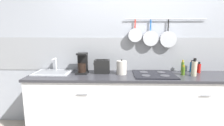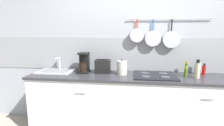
{
  "view_description": "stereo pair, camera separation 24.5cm",
  "coord_description": "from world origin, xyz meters",
  "px_view_note": "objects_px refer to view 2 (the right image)",
  "views": [
    {
      "loc": [
        -0.34,
        -2.41,
        1.5
      ],
      "look_at": [
        -0.41,
        0.0,
        1.06
      ],
      "focal_mm": 28.0,
      "sensor_mm": 36.0,
      "label": 1
    },
    {
      "loc": [
        -0.1,
        -2.39,
        1.5
      ],
      "look_at": [
        -0.41,
        0.0,
        1.06
      ],
      "focal_mm": 28.0,
      "sensor_mm": 36.0,
      "label": 2
    }
  ],
  "objects_px": {
    "toaster": "(103,66)",
    "bottle_dish_soap": "(197,68)",
    "kettle": "(122,68)",
    "coffee_maker": "(84,64)",
    "bottle_vinegar": "(204,70)",
    "bottle_cooking_wine": "(197,70)",
    "bottle_hot_sauce": "(186,68)",
    "bottle_olive_oil": "(186,72)"
  },
  "relations": [
    {
      "from": "coffee_maker",
      "to": "bottle_cooking_wine",
      "type": "xyz_separation_m",
      "value": [
        1.58,
        -0.14,
        -0.02
      ]
    },
    {
      "from": "bottle_cooking_wine",
      "to": "bottle_dish_soap",
      "type": "height_order",
      "value": "bottle_cooking_wine"
    },
    {
      "from": "toaster",
      "to": "bottle_cooking_wine",
      "type": "relative_size",
      "value": 0.97
    },
    {
      "from": "toaster",
      "to": "bottle_cooking_wine",
      "type": "xyz_separation_m",
      "value": [
        1.28,
        -0.13,
        0.01
      ]
    },
    {
      "from": "coffee_maker",
      "to": "toaster",
      "type": "relative_size",
      "value": 1.24
    },
    {
      "from": "bottle_hot_sauce",
      "to": "bottle_vinegar",
      "type": "relative_size",
      "value": 1.13
    },
    {
      "from": "toaster",
      "to": "bottle_dish_soap",
      "type": "bearing_deg",
      "value": 5.23
    },
    {
      "from": "bottle_vinegar",
      "to": "coffee_maker",
      "type": "bearing_deg",
      "value": -178.27
    },
    {
      "from": "toaster",
      "to": "kettle",
      "type": "xyz_separation_m",
      "value": [
        0.29,
        -0.05,
        -0.0
      ]
    },
    {
      "from": "bottle_cooking_wine",
      "to": "bottle_dish_soap",
      "type": "distance_m",
      "value": 0.27
    },
    {
      "from": "coffee_maker",
      "to": "bottle_hot_sauce",
      "type": "height_order",
      "value": "coffee_maker"
    },
    {
      "from": "toaster",
      "to": "bottle_olive_oil",
      "type": "distance_m",
      "value": 1.16
    },
    {
      "from": "bottle_hot_sauce",
      "to": "bottle_cooking_wine",
      "type": "bearing_deg",
      "value": -73.61
    },
    {
      "from": "bottle_olive_oil",
      "to": "bottle_vinegar",
      "type": "distance_m",
      "value": 0.31
    },
    {
      "from": "bottle_hot_sauce",
      "to": "bottle_vinegar",
      "type": "distance_m",
      "value": 0.23
    },
    {
      "from": "toaster",
      "to": "bottle_hot_sauce",
      "type": "xyz_separation_m",
      "value": [
        1.21,
        0.11,
        -0.02
      ]
    },
    {
      "from": "toaster",
      "to": "bottle_cooking_wine",
      "type": "height_order",
      "value": "bottle_cooking_wine"
    },
    {
      "from": "bottle_hot_sauce",
      "to": "kettle",
      "type": "bearing_deg",
      "value": -170.16
    },
    {
      "from": "kettle",
      "to": "bottle_vinegar",
      "type": "relative_size",
      "value": 1.33
    },
    {
      "from": "coffee_maker",
      "to": "kettle",
      "type": "distance_m",
      "value": 0.58
    },
    {
      "from": "kettle",
      "to": "toaster",
      "type": "bearing_deg",
      "value": 169.26
    },
    {
      "from": "toaster",
      "to": "kettle",
      "type": "relative_size",
      "value": 1.1
    },
    {
      "from": "coffee_maker",
      "to": "bottle_dish_soap",
      "type": "xyz_separation_m",
      "value": [
        1.66,
        0.12,
        -0.05
      ]
    },
    {
      "from": "bottle_olive_oil",
      "to": "bottle_dish_soap",
      "type": "height_order",
      "value": "bottle_dish_soap"
    },
    {
      "from": "kettle",
      "to": "bottle_olive_oil",
      "type": "height_order",
      "value": "kettle"
    },
    {
      "from": "bottle_hot_sauce",
      "to": "bottle_cooking_wine",
      "type": "relative_size",
      "value": 0.75
    },
    {
      "from": "coffee_maker",
      "to": "toaster",
      "type": "bearing_deg",
      "value": -1.24
    },
    {
      "from": "kettle",
      "to": "bottle_vinegar",
      "type": "height_order",
      "value": "kettle"
    },
    {
      "from": "coffee_maker",
      "to": "bottle_vinegar",
      "type": "height_order",
      "value": "coffee_maker"
    },
    {
      "from": "coffee_maker",
      "to": "kettle",
      "type": "xyz_separation_m",
      "value": [
        0.58,
        -0.06,
        -0.03
      ]
    },
    {
      "from": "bottle_olive_oil",
      "to": "bottle_dish_soap",
      "type": "distance_m",
      "value": 0.29
    },
    {
      "from": "toaster",
      "to": "bottle_vinegar",
      "type": "bearing_deg",
      "value": 2.33
    },
    {
      "from": "toaster",
      "to": "bottle_dish_soap",
      "type": "height_order",
      "value": "toaster"
    },
    {
      "from": "bottle_dish_soap",
      "to": "kettle",
      "type": "bearing_deg",
      "value": -170.58
    },
    {
      "from": "bottle_cooking_wine",
      "to": "toaster",
      "type": "bearing_deg",
      "value": 174.2
    },
    {
      "from": "bottle_vinegar",
      "to": "bottle_cooking_wine",
      "type": "bearing_deg",
      "value": -129.17
    },
    {
      "from": "bottle_cooking_wine",
      "to": "kettle",
      "type": "bearing_deg",
      "value": 175.63
    },
    {
      "from": "kettle",
      "to": "bottle_vinegar",
      "type": "bearing_deg",
      "value": 5.58
    },
    {
      "from": "bottle_olive_oil",
      "to": "bottle_cooking_wine",
      "type": "relative_size",
      "value": 0.58
    },
    {
      "from": "bottle_olive_oil",
      "to": "bottle_vinegar",
      "type": "xyz_separation_m",
      "value": [
        0.28,
        0.14,
        0.01
      ]
    },
    {
      "from": "toaster",
      "to": "bottle_hot_sauce",
      "type": "height_order",
      "value": "toaster"
    },
    {
      "from": "coffee_maker",
      "to": "bottle_vinegar",
      "type": "xyz_separation_m",
      "value": [
        1.73,
        0.05,
        -0.05
      ]
    }
  ]
}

